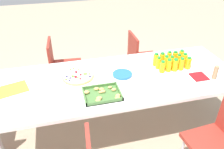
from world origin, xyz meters
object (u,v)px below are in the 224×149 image
(chair_near_right, at_px, (61,64))
(juice_bottle_2, at_px, (169,58))
(juice_bottle_6, at_px, (178,60))
(snack_tray, at_px, (102,94))
(juice_bottle_3, at_px, (162,59))
(party_table, at_px, (120,82))
(paper_folder, at_px, (13,89))
(fruit_pizza, at_px, (78,76))
(juice_bottle_0, at_px, (181,56))
(juice_bottle_1, at_px, (175,57))
(napkin_stack, at_px, (199,77))
(juice_bottle_14, at_px, (162,67))
(juice_bottle_13, at_px, (169,65))
(cardboard_tube, at_px, (215,72))
(chair_near_left, at_px, (140,57))
(plate_stack, at_px, (122,74))
(juice_bottle_8, at_px, (166,62))
(juice_bottle_4, at_px, (156,60))
(juice_bottle_5, at_px, (184,60))
(juice_bottle_10, at_px, (188,63))
(juice_bottle_7, at_px, (171,62))
(juice_bottle_12, at_px, (175,65))
(juice_bottle_9, at_px, (158,63))
(juice_bottle_11, at_px, (181,64))
(chair_far_left, at_px, (221,139))

(chair_near_right, height_order, juice_bottle_2, juice_bottle_2)
(juice_bottle_6, relative_size, snack_tray, 0.43)
(chair_near_right, xyz_separation_m, juice_bottle_3, (-1.08, 0.70, 0.30))
(party_table, relative_size, juice_bottle_2, 16.39)
(party_table, bearing_deg, paper_folder, -2.86)
(fruit_pizza, bearing_deg, juice_bottle_0, -178.02)
(juice_bottle_1, bearing_deg, napkin_stack, 107.08)
(juice_bottle_1, distance_m, juice_bottle_14, 0.27)
(juice_bottle_6, relative_size, juice_bottle_13, 1.00)
(cardboard_tube, bearing_deg, chair_near_left, -70.01)
(snack_tray, height_order, plate_stack, snack_tray)
(party_table, height_order, juice_bottle_8, juice_bottle_8)
(juice_bottle_1, height_order, juice_bottle_4, juice_bottle_4)
(plate_stack, bearing_deg, juice_bottle_0, -170.96)
(chair_near_left, distance_m, juice_bottle_4, 0.72)
(juice_bottle_1, distance_m, juice_bottle_8, 0.17)
(chair_near_left, xyz_separation_m, paper_folder, (1.55, 0.75, 0.24))
(juice_bottle_5, bearing_deg, cardboard_tube, 116.69)
(juice_bottle_4, xyz_separation_m, juice_bottle_13, (-0.08, 0.15, -0.00))
(paper_folder, bearing_deg, juice_bottle_14, 177.88)
(juice_bottle_10, height_order, napkin_stack, juice_bottle_10)
(plate_stack, bearing_deg, snack_tray, 46.19)
(chair_near_left, xyz_separation_m, juice_bottle_13, (-0.00, 0.79, 0.30))
(juice_bottle_5, relative_size, paper_folder, 0.55)
(juice_bottle_7, bearing_deg, chair_near_left, -84.80)
(juice_bottle_2, distance_m, juice_bottle_12, 0.15)
(juice_bottle_9, bearing_deg, juice_bottle_7, 176.91)
(fruit_pizza, bearing_deg, chair_near_right, -78.31)
(chair_near_right, relative_size, juice_bottle_2, 5.57)
(juice_bottle_11, height_order, snack_tray, juice_bottle_11)
(juice_bottle_9, height_order, juice_bottle_14, juice_bottle_9)
(juice_bottle_0, relative_size, juice_bottle_12, 1.06)
(juice_bottle_8, bearing_deg, juice_bottle_4, -44.59)
(chair_near_left, relative_size, juice_bottle_3, 5.93)
(plate_stack, height_order, napkin_stack, plate_stack)
(juice_bottle_1, bearing_deg, juice_bottle_13, 45.57)
(chair_near_left, bearing_deg, cardboard_tube, 20.98)
(juice_bottle_3, relative_size, plate_stack, 0.71)
(juice_bottle_7, distance_m, juice_bottle_9, 0.15)
(juice_bottle_13, bearing_deg, juice_bottle_4, -61.25)
(juice_bottle_5, xyz_separation_m, juice_bottle_7, (0.15, 0.00, -0.01))
(juice_bottle_14, distance_m, plate_stack, 0.42)
(chair_near_right, xyz_separation_m, plate_stack, (-0.60, 0.81, 0.25))
(juice_bottle_1, relative_size, juice_bottle_5, 0.97)
(juice_bottle_0, xyz_separation_m, juice_bottle_7, (0.16, 0.08, -0.01))
(chair_near_right, bearing_deg, juice_bottle_11, 59.22)
(juice_bottle_6, relative_size, juice_bottle_7, 1.05)
(chair_far_left, xyz_separation_m, juice_bottle_6, (-0.01, -0.85, 0.30))
(party_table, bearing_deg, chair_near_right, -56.69)
(juice_bottle_14, bearing_deg, juice_bottle_11, -178.44)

